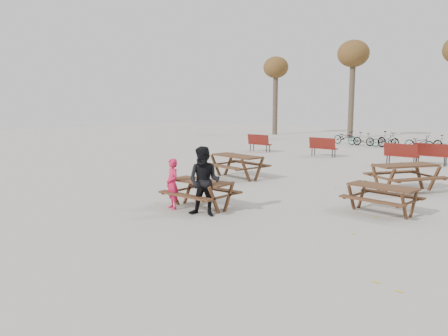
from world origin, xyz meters
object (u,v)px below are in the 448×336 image
Objects in this scene: food_tray at (199,180)px; picnic_table_east at (382,200)px; main_picnic_table at (201,187)px; soda_bottle at (192,178)px; adult at (204,181)px; picnic_table_north at (237,167)px; picnic_table_far at (405,178)px; child at (172,184)px.

picnic_table_east is at bearing 34.50° from food_tray.
soda_bottle is at bearing -122.03° from main_picnic_table.
food_tray is 0.71m from adult.
soda_bottle is 0.08× the size of picnic_table_north.
picnic_table_far is at bearing 104.44° from picnic_table_east.
main_picnic_table is 0.87× the size of picnic_table_north.
child reaches higher than main_picnic_table.
picnic_table_east is (4.14, 2.82, -0.48)m from soda_bottle.
child is 5.25m from picnic_table_north.
child is 0.67× the size of picnic_table_far.
picnic_table_far reaches higher than picnic_table_north.
soda_bottle is at bearing 135.49° from adult.
picnic_table_north is (-6.24, 1.83, 0.07)m from picnic_table_east.
child is 7.68m from picnic_table_far.
soda_bottle is 5.03m from picnic_table_east.
adult is at bearing -130.97° from picnic_table_east.
main_picnic_table is at bearing 118.64° from adult.
picnic_table_north is at bearing 169.96° from picnic_table_east.
picnic_table_east is (3.39, 3.14, -0.52)m from adult.
picnic_table_east is (4.01, 2.61, -0.22)m from main_picnic_table.
main_picnic_table is 1.01× the size of adult.
food_tray is 0.13× the size of child.
child is at bearing -142.54° from soda_bottle.
adult is (0.75, -0.32, 0.04)m from soda_bottle.
picnic_table_east is 0.83× the size of picnic_table_north.
picnic_table_far reaches higher than picnic_table_east.
picnic_table_north is (-2.28, 4.54, -0.35)m from food_tray.
main_picnic_table is at bearing 63.55° from child.
main_picnic_table is 6.94m from picnic_table_far.
food_tray is at bearing -62.04° from main_picnic_table.
food_tray is 4.82m from picnic_table_east.
food_tray is 5.10m from picnic_table_north.
picnic_table_north is at bearing 116.67° from food_tray.
picnic_table_north is 1.00× the size of picnic_table_far.
child is at bearing -139.21° from picnic_table_east.
child reaches higher than food_tray.
adult is (0.56, -0.42, 0.10)m from food_tray.
soda_bottle is 5.11m from picnic_table_north.
child is at bearing -61.70° from picnic_table_north.
main_picnic_table is at bearing -140.66° from picnic_table_east.
child is 0.77× the size of adult.
picnic_table_east is 3.40m from picnic_table_far.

